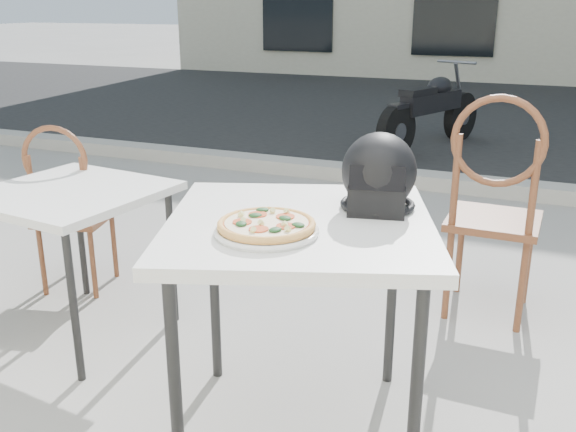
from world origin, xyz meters
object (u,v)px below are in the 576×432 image
at_px(motorcycle, 431,112).
at_px(cafe_table_side, 71,203).
at_px(plate, 267,231).
at_px(helmet, 379,176).
at_px(cafe_chair_main, 495,198).
at_px(cafe_table_main, 300,241).
at_px(cafe_chair_side, 67,200).
at_px(pizza, 267,224).

bearing_deg(motorcycle, cafe_table_side, -77.49).
height_order(plate, helmet, helmet).
bearing_deg(helmet, motorcycle, 86.16).
distance_m(plate, cafe_chair_main, 1.49).
bearing_deg(cafe_table_main, cafe_chair_side, 157.30).
height_order(pizza, motorcycle, motorcycle).
relative_size(helmet, cafe_chair_side, 0.34).
xyz_separation_m(cafe_chair_main, motorcycle, (-1.02, 3.83, -0.23)).
height_order(cafe_chair_side, motorcycle, cafe_chair_side).
distance_m(plate, cafe_chair_side, 1.77).
bearing_deg(cafe_chair_main, cafe_chair_side, 15.61).
bearing_deg(motorcycle, pizza, -63.68).
xyz_separation_m(cafe_table_main, cafe_chair_main, (0.51, 1.20, -0.12)).
bearing_deg(helmet, plate, -134.83).
height_order(cafe_table_main, cafe_chair_main, cafe_chair_main).
height_order(plate, cafe_chair_main, cafe_chair_main).
bearing_deg(helmet, cafe_table_side, 163.98).
bearing_deg(cafe_chair_main, pizza, 69.14).
height_order(cafe_table_side, cafe_chair_side, cafe_chair_side).
xyz_separation_m(plate, helmet, (0.24, 0.38, 0.11)).
distance_m(plate, helmet, 0.46).
xyz_separation_m(helmet, cafe_chair_main, (0.31, 0.99, -0.31)).
relative_size(helmet, motorcycle, 0.18).
xyz_separation_m(helmet, motorcycle, (-0.71, 4.82, -0.54)).
distance_m(cafe_table_main, pizza, 0.21).
bearing_deg(plate, pizza, 50.15).
xyz_separation_m(cafe_table_main, motorcycle, (-0.51, 5.03, -0.35)).
xyz_separation_m(pizza, helmet, (0.24, 0.38, 0.08)).
relative_size(pizza, cafe_chair_main, 0.36).
distance_m(cafe_table_main, cafe_table_side, 1.27).
relative_size(cafe_table_main, motorcycle, 0.64).
relative_size(cafe_table_main, helmet, 3.50).
bearing_deg(plate, cafe_chair_main, 68.15).
bearing_deg(pizza, cafe_table_side, 158.23).
distance_m(cafe_table_main, motorcycle, 5.07).
bearing_deg(cafe_table_side, pizza, -21.77).
relative_size(plate, pizza, 0.99).
distance_m(cafe_table_side, cafe_chair_side, 0.51).
distance_m(helmet, motorcycle, 4.90).
relative_size(cafe_table_side, cafe_chair_side, 0.89).
relative_size(cafe_table_side, motorcycle, 0.48).
relative_size(plate, cafe_table_side, 0.48).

